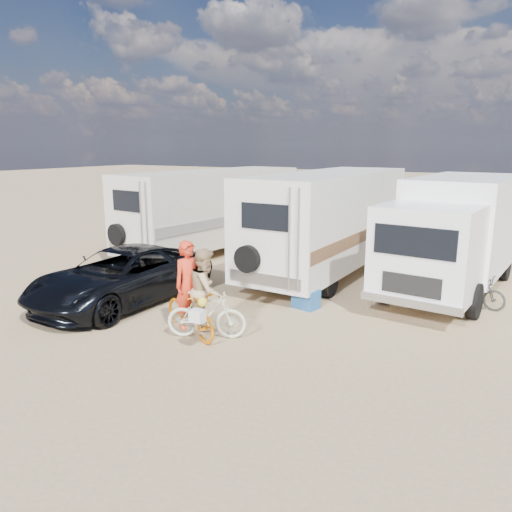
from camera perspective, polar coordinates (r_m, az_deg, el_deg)
The scene contains 12 objects.
ground at distance 10.53m, azimuth -5.61°, elevation -10.06°, with size 140.00×140.00×0.00m, color tan.
rv_main at distance 15.87m, azimuth 8.29°, elevation 3.71°, with size 2.46×7.90×3.23m, color white, non-canonical shape.
rv_left at distance 19.05m, azimuth -5.14°, elevation 5.12°, with size 2.34×8.04×3.12m, color #EEE6CB, non-canonical shape.
box_truck at distance 14.85m, azimuth 21.91°, elevation 2.19°, with size 2.44×7.09×3.18m, color white, non-canonical shape.
dark_suv at distance 13.32m, azimuth -15.29°, elevation -2.28°, with size 2.39×5.19×1.44m, color black.
bike_man at distance 10.88m, azimuth -7.63°, elevation -6.44°, with size 0.68×1.96×1.03m, color #C66104.
bike_woman at distance 10.65m, azimuth -5.77°, elevation -6.80°, with size 0.49×1.72×1.04m, color beige.
rider_man at distance 10.74m, azimuth -7.70°, elevation -4.21°, with size 0.70×0.46×1.92m, color red.
rider_woman at distance 10.53m, azimuth -5.81°, elevation -4.87°, with size 0.87×0.68×1.79m, color tan.
bike_parked at distance 13.80m, azimuth 23.78°, elevation -3.69°, with size 0.56×1.61×0.85m, color #262826.
cooler at distance 12.64m, azimuth 5.80°, elevation -4.94°, with size 0.62×0.45×0.49m, color #225697.
crate at distance 13.28m, azimuth 16.28°, elevation -4.79°, with size 0.47×0.47×0.38m, color #8F7652.
Camera 1 is at (5.70, -7.86, 4.07)m, focal length 34.56 mm.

